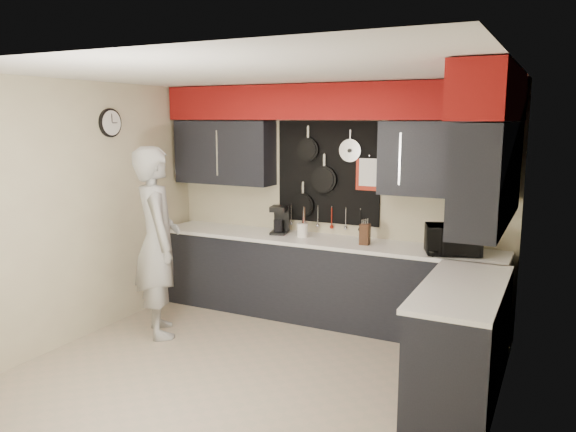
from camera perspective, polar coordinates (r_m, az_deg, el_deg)
The scene contains 10 objects.
ground at distance 5.24m, azimuth -3.10°, elevation -15.30°, with size 4.00×4.00×0.00m, color tan.
back_wall_assembly at distance 6.18m, azimuth 4.18°, elevation 7.86°, with size 4.00×0.36×2.60m.
right_wall_assembly at distance 4.42m, azimuth 20.01°, elevation 5.61°, with size 0.36×3.50×2.60m.
left_wall_assembly at distance 6.06m, azimuth -19.81°, elevation 0.83°, with size 0.05×3.50×2.60m.
base_cabinets at distance 5.84m, azimuth 6.63°, elevation -7.81°, with size 3.95×2.20×0.92m.
microwave at distance 5.69m, azimuth 16.39°, elevation -2.33°, with size 0.51×0.35×0.28m, color black.
knife_block at distance 5.93m, azimuth 7.81°, elevation -1.86°, with size 0.10×0.10×0.22m, color #372411.
utensil_crock at distance 6.26m, azimuth 1.48°, elevation -1.44°, with size 0.12×0.12×0.15m, color white.
coffee_maker at distance 6.43m, azimuth -0.83°, elevation -0.32°, with size 0.22×0.25×0.32m.
person at distance 5.90m, azimuth -13.13°, elevation -2.59°, with size 0.71×0.47×1.96m, color #9B9B99.
Camera 1 is at (2.35, -4.12, 2.23)m, focal length 35.00 mm.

